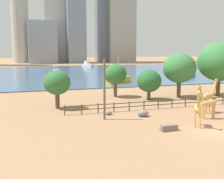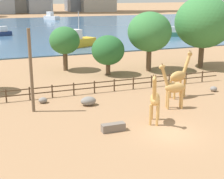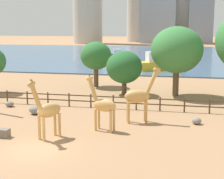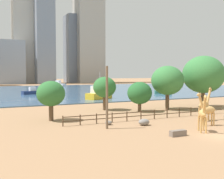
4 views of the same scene
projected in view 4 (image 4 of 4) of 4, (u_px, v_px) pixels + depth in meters
ground_plane at (47, 91)px, 100.60m from camera, size 400.00×400.00×0.00m
harbor_water at (49, 91)px, 97.89m from camera, size 180.00×86.00×0.20m
giraffe_tall at (205, 105)px, 37.68m from camera, size 2.97×1.34×4.60m
giraffe_companion at (203, 114)px, 30.39m from camera, size 1.81×2.47×4.32m
giraffe_young at (207, 110)px, 34.19m from camera, size 2.54×1.16×4.20m
utility_pole at (107, 98)px, 32.16m from camera, size 0.28×0.28×7.23m
boulder_near_fence at (144, 122)px, 34.46m from camera, size 1.44×1.08×0.81m
boulder_by_pole at (108, 123)px, 34.76m from camera, size 0.84×0.72×0.54m
feeding_trough at (178, 133)px, 28.57m from camera, size 1.80×0.60×0.60m
enclosure_fence at (151, 114)px, 39.10m from camera, size 26.12×0.14×1.30m
tree_left_large at (51, 94)px, 37.58m from camera, size 3.80×3.80×5.39m
tree_center_broad at (203, 75)px, 51.87m from camera, size 7.68×7.68×9.62m
tree_right_tall at (167, 81)px, 49.05m from camera, size 5.68×5.68×7.69m
tree_left_small at (140, 93)px, 46.50m from camera, size 4.10×4.10×4.96m
tree_right_small at (105, 87)px, 48.40m from camera, size 3.97×3.97×5.79m
boat_ferry at (163, 91)px, 84.67m from camera, size 5.23×3.62×4.44m
boat_sailboat at (98, 94)px, 67.54m from camera, size 7.65×5.89×6.57m
boat_tug at (31, 92)px, 82.28m from camera, size 5.18×3.01×2.15m
boat_barge at (59, 84)px, 130.97m from camera, size 5.16×6.71×5.76m
skyline_block_central at (45, 21)px, 168.34m from camera, size 11.09×9.28×75.75m
skyline_tower_glass at (9, 62)px, 165.14m from camera, size 16.87×12.76×25.50m
skyline_block_left at (89, 2)px, 186.50m from camera, size 17.80×14.83×107.12m
skyline_block_wide at (74, 49)px, 189.18m from camera, size 10.60×13.78×44.94m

